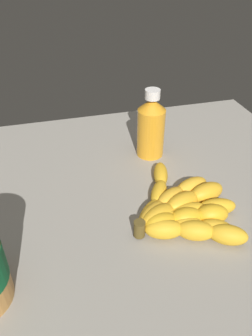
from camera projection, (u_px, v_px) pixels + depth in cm
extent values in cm
cube|color=gray|center=(147.00, 196.00, 68.68)|extent=(78.73, 69.22, 4.83)
ellipsoid|color=gold|center=(164.00, 229.00, 55.37)|extent=(7.25, 5.04, 3.46)
ellipsoid|color=gold|center=(195.00, 230.00, 55.10)|extent=(7.39, 5.65, 3.46)
ellipsoid|color=gold|center=(228.00, 235.00, 54.34)|extent=(7.43, 6.17, 3.46)
ellipsoid|color=gold|center=(161.00, 227.00, 56.00)|extent=(6.06, 3.62, 3.10)
ellipsoid|color=gold|center=(188.00, 226.00, 56.26)|extent=(6.44, 4.60, 3.10)
ellipsoid|color=gold|center=(216.00, 228.00, 55.80)|extent=(6.58, 5.42, 3.10)
ellipsoid|color=gold|center=(161.00, 223.00, 56.34)|extent=(6.19, 4.12, 3.69)
ellipsoid|color=gold|center=(186.00, 218.00, 57.41)|extent=(6.04, 3.86, 3.69)
ellipsoid|color=gold|center=(212.00, 214.00, 58.10)|extent=(6.36, 4.43, 3.69)
ellipsoid|color=gold|center=(160.00, 221.00, 57.19)|extent=(7.62, 4.89, 3.19)
ellipsoid|color=gold|center=(188.00, 212.00, 59.05)|extent=(7.22, 3.61, 3.19)
ellipsoid|color=gold|center=(217.00, 207.00, 60.04)|extent=(7.41, 4.13, 3.19)
ellipsoid|color=gold|center=(158.00, 216.00, 57.62)|extent=(8.24, 6.57, 3.77)
ellipsoid|color=gold|center=(182.00, 203.00, 60.49)|extent=(8.16, 5.95, 3.77)
ellipsoid|color=gold|center=(206.00, 193.00, 62.91)|extent=(7.97, 5.26, 3.77)
ellipsoid|color=gold|center=(152.00, 214.00, 58.35)|extent=(7.62, 7.25, 3.36)
ellipsoid|color=gold|center=(170.00, 198.00, 61.91)|extent=(7.90, 6.43, 3.36)
ellipsoid|color=gold|center=(191.00, 186.00, 64.77)|extent=(7.85, 5.33, 3.36)
ellipsoid|color=gold|center=(150.00, 213.00, 58.88)|extent=(7.17, 7.67, 2.88)
ellipsoid|color=gold|center=(159.00, 193.00, 63.53)|extent=(6.22, 8.08, 2.88)
ellipsoid|color=gold|center=(161.00, 174.00, 68.42)|extent=(5.02, 8.15, 2.88)
cylinder|color=brown|center=(139.00, 229.00, 55.33)|extent=(2.00, 2.00, 3.00)
cylinder|color=orange|center=(151.00, 133.00, 74.27)|extent=(6.18, 6.18, 11.19)
cone|color=orange|center=(152.00, 104.00, 70.25)|extent=(6.18, 6.18, 2.62)
cylinder|color=white|center=(153.00, 94.00, 68.91)|extent=(3.25, 3.25, 2.01)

